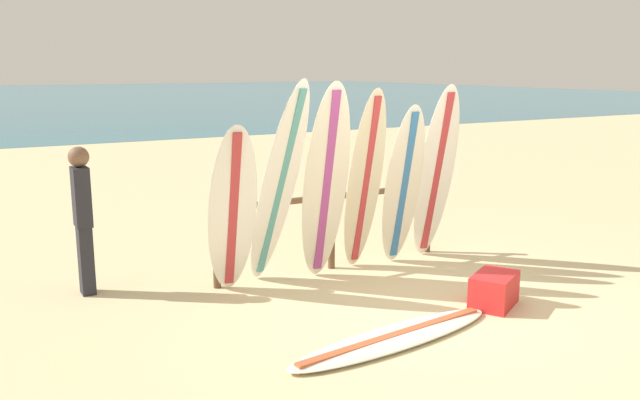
% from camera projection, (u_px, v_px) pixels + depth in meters
% --- Properties ---
extents(ground_plane, '(120.00, 120.00, 0.00)m').
position_uv_depth(ground_plane, '(444.00, 311.00, 7.08)').
color(ground_plane, beige).
extents(ocean_water, '(120.00, 80.00, 0.01)m').
position_uv_depth(ocean_water, '(3.00, 97.00, 56.56)').
color(ocean_water, teal).
rests_on(ocean_water, ground).
extents(surfboard_rack, '(3.24, 0.09, 1.10)m').
position_uv_depth(surfboard_rack, '(332.00, 214.00, 8.44)').
color(surfboard_rack, brown).
rests_on(surfboard_rack, ground).
extents(surfboard_leaning_far_left, '(0.63, 0.70, 1.99)m').
position_uv_depth(surfboard_leaning_far_left, '(232.00, 211.00, 7.35)').
color(surfboard_leaning_far_left, white).
rests_on(surfboard_leaning_far_left, ground).
extents(surfboard_leaning_left, '(0.69, 1.09, 2.46)m').
position_uv_depth(surfboard_leaning_left, '(279.00, 185.00, 7.59)').
color(surfboard_leaning_left, white).
rests_on(surfboard_leaning_left, ground).
extents(surfboard_leaning_center_left, '(0.62, 0.69, 2.43)m').
position_uv_depth(surfboard_leaning_center_left, '(326.00, 183.00, 7.81)').
color(surfboard_leaning_center_left, white).
rests_on(surfboard_leaning_center_left, ground).
extents(surfboard_leaning_center, '(0.50, 0.60, 2.34)m').
position_uv_depth(surfboard_leaning_center, '(365.00, 181.00, 8.25)').
color(surfboard_leaning_center, beige).
rests_on(surfboard_leaning_center, ground).
extents(surfboard_leaning_center_right, '(0.58, 0.61, 2.13)m').
position_uv_depth(surfboard_leaning_center_right, '(403.00, 186.00, 8.49)').
color(surfboard_leaning_center_right, white).
rests_on(surfboard_leaning_center_right, ground).
extents(surfboard_leaning_right, '(0.62, 0.75, 2.37)m').
position_uv_depth(surfboard_leaning_right, '(436.00, 173.00, 8.73)').
color(surfboard_leaning_right, white).
rests_on(surfboard_leaning_right, ground).
extents(surfboard_lying_on_sand, '(2.49, 0.80, 0.08)m').
position_uv_depth(surfboard_lying_on_sand, '(394.00, 338.00, 6.29)').
color(surfboard_lying_on_sand, white).
rests_on(surfboard_lying_on_sand, ground).
extents(beachgoer_standing, '(0.23, 0.27, 1.70)m').
position_uv_depth(beachgoer_standing, '(83.00, 214.00, 7.44)').
color(beachgoer_standing, '#26262D').
rests_on(beachgoer_standing, ground).
extents(cooler_box, '(0.72, 0.64, 0.36)m').
position_uv_depth(cooler_box, '(494.00, 290.00, 7.20)').
color(cooler_box, red).
rests_on(cooler_box, ground).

